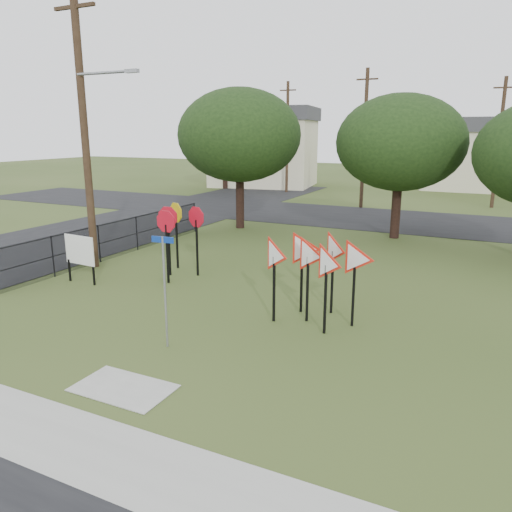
{
  "coord_description": "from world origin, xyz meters",
  "views": [
    {
      "loc": [
        6.45,
        -9.43,
        5.08
      ],
      "look_at": [
        0.35,
        3.0,
        1.6
      ],
      "focal_mm": 35.0,
      "sensor_mm": 36.0,
      "label": 1
    }
  ],
  "objects": [
    {
      "name": "tree_near_mid",
      "position": [
        2.0,
        15.0,
        4.54
      ],
      "size": [
        6.0,
        6.0,
        6.8
      ],
      "color": "black",
      "rests_on": "ground"
    },
    {
      "name": "far_pole_b",
      "position": [
        6.0,
        28.0,
        4.35
      ],
      "size": [
        1.4,
        0.24,
        8.5
      ],
      "color": "#402D1D",
      "rests_on": "ground"
    },
    {
      "name": "ground",
      "position": [
        0.0,
        0.0,
        0.0
      ],
      "size": [
        140.0,
        140.0,
        0.0
      ],
      "primitive_type": "plane",
      "color": "#33471A"
    },
    {
      "name": "sidewalk",
      "position": [
        0.0,
        -4.2,
        0.01
      ],
      "size": [
        30.0,
        1.6,
        0.02
      ],
      "primitive_type": "cube",
      "color": "#9B9C94",
      "rests_on": "ground"
    },
    {
      "name": "far_pole_c",
      "position": [
        -10.0,
        30.0,
        4.6
      ],
      "size": [
        1.4,
        0.24,
        9.0
      ],
      "color": "#402D1D",
      "rests_on": "ground"
    },
    {
      "name": "house_mid",
      "position": [
        4.0,
        40.0,
        3.15
      ],
      "size": [
        8.4,
        8.4,
        6.2
      ],
      "color": "beige",
      "rests_on": "ground"
    },
    {
      "name": "utility_pole_main",
      "position": [
        -7.24,
        4.5,
        5.21
      ],
      "size": [
        3.55,
        0.33,
        10.0
      ],
      "color": "#402D1D",
      "rests_on": "ground"
    },
    {
      "name": "street_far",
      "position": [
        0.0,
        20.0,
        0.01
      ],
      "size": [
        60.0,
        8.0,
        0.02
      ],
      "primitive_type": "cube",
      "color": "black",
      "rests_on": "ground"
    },
    {
      "name": "tree_near_left",
      "position": [
        -6.0,
        14.0,
        4.86
      ],
      "size": [
        6.4,
        6.4,
        7.27
      ],
      "color": "black",
      "rests_on": "ground"
    },
    {
      "name": "far_pole_a",
      "position": [
        -2.0,
        24.0,
        4.6
      ],
      "size": [
        1.4,
        0.24,
        9.0
      ],
      "color": "#402D1D",
      "rests_on": "ground"
    },
    {
      "name": "house_left",
      "position": [
        -14.0,
        34.0,
        3.65
      ],
      "size": [
        10.58,
        8.88,
        7.2
      ],
      "color": "beige",
      "rests_on": "ground"
    },
    {
      "name": "curb_pad",
      "position": [
        0.0,
        -2.4,
        0.01
      ],
      "size": [
        2.0,
        1.2,
        0.02
      ],
      "primitive_type": "cube",
      "color": "#9B9C94",
      "rests_on": "ground"
    },
    {
      "name": "street_left",
      "position": [
        -12.0,
        10.0,
        0.01
      ],
      "size": [
        8.0,
        50.0,
        0.02
      ],
      "primitive_type": "cube",
      "color": "black",
      "rests_on": "ground"
    },
    {
      "name": "tree_far_left",
      "position": [
        -16.0,
        30.0,
        5.17
      ],
      "size": [
        6.8,
        6.8,
        7.73
      ],
      "color": "black",
      "rests_on": "ground"
    },
    {
      "name": "fence_run",
      "position": [
        -7.6,
        6.25,
        0.78
      ],
      "size": [
        0.05,
        11.55,
        1.5
      ],
      "color": "black",
      "rests_on": "ground"
    },
    {
      "name": "info_board",
      "position": [
        -6.15,
        2.67,
        1.1
      ],
      "size": [
        1.33,
        0.13,
        1.66
      ],
      "color": "black",
      "rests_on": "ground"
    },
    {
      "name": "yield_sign_cluster",
      "position": [
        2.22,
        2.85,
        1.77
      ],
      "size": [
        3.02,
        2.1,
        2.4
      ],
      "color": "black",
      "rests_on": "ground"
    },
    {
      "name": "street_name_sign",
      "position": [
        -0.41,
        -0.32,
        1.58
      ],
      "size": [
        0.56,
        0.09,
        2.73
      ],
      "color": "gray",
      "rests_on": "ground"
    },
    {
      "name": "stop_sign_cluster",
      "position": [
        -3.71,
        4.92,
        1.87
      ],
      "size": [
        1.97,
        1.92,
        2.53
      ],
      "color": "black",
      "rests_on": "ground"
    }
  ]
}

